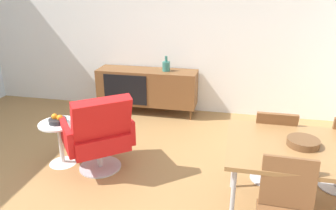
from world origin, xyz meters
The scene contains 10 objects.
ground_plane centered at (0.00, 0.00, 0.00)m, with size 8.32×8.32×0.00m, color #9E7242.
wall_back centered at (0.00, 2.60, 1.40)m, with size 6.80×0.12×2.80m, color white.
sideboard centered at (-0.25, 2.30, 0.44)m, with size 1.60×0.45×0.72m.
vase_cobalt centered at (0.06, 2.30, 0.80)m, with size 0.12×0.12×0.24m.
dining_table centered at (1.90, 0.07, 0.70)m, with size 1.60×0.90×0.74m.
wooden_bowl_on_table centered at (1.72, 0.09, 0.77)m, with size 0.26×0.26×0.06m, color brown.
dining_chair_back_left centered at (1.55, 0.63, 0.47)m, with size 0.40×0.42×0.86m.
lounge_chair_red centered at (-0.29, 0.47, 0.47)m, with size 0.91×0.90×0.95m.
side_table_round centered at (-0.80, 0.53, 0.32)m, with size 0.44×0.44×0.52m.
fruit_bowl centered at (-0.80, 0.52, 0.56)m, with size 0.20×0.20×0.11m.
Camera 1 is at (1.12, -2.45, 1.99)m, focal length 34.09 mm.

